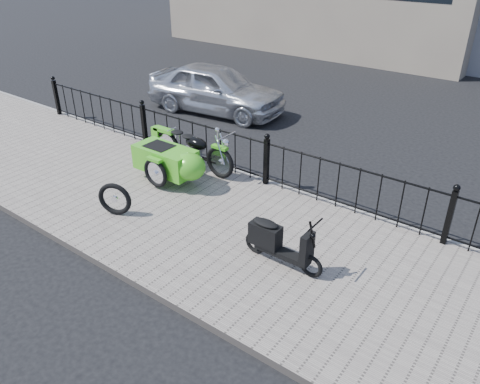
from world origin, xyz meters
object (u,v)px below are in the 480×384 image
Objects in this scene: motorcycle_sidecar at (177,159)px; scooter at (277,242)px; sedan_car at (216,88)px; spare_tire at (115,199)px.

motorcycle_sidecar reaches higher than scooter.
spare_tire is at bearing -164.72° from sedan_car.
motorcycle_sidecar is 3.30m from scooter.
scooter reaches higher than spare_tire.
motorcycle_sidecar is at bearing 160.61° from scooter.
sedan_car is at bearing 112.39° from spare_tire.
spare_tire is at bearing -169.77° from scooter.
scooter is (3.11, -1.09, -0.12)m from motorcycle_sidecar.
motorcycle_sidecar is 1.66m from spare_tire.
sedan_car reaches higher than motorcycle_sidecar.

